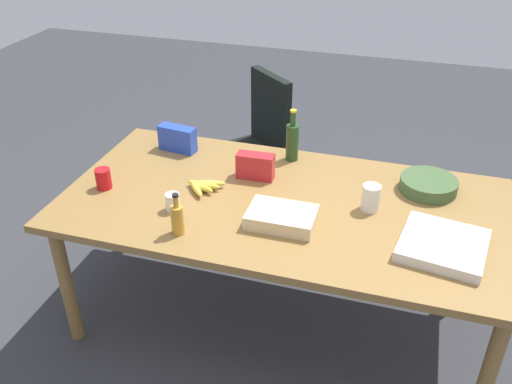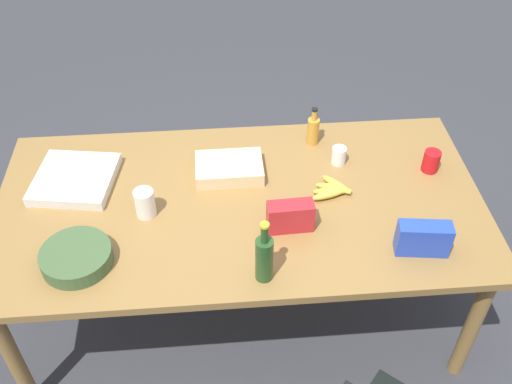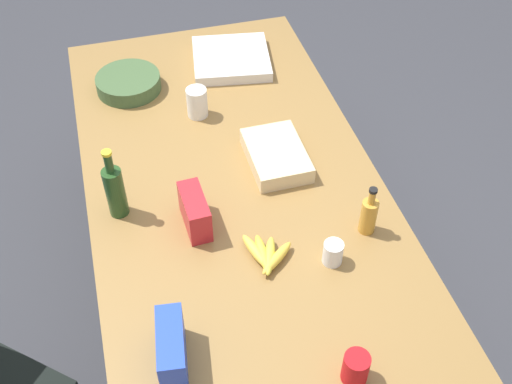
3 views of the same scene
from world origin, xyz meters
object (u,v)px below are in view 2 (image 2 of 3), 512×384
Objects in this scene: conference_table at (240,212)px; wine_bottle at (264,257)px; paper_cup at (339,156)px; chip_bag_blue at (423,238)px; banana_bunch at (332,189)px; mayo_jar at (145,203)px; chip_bag_red at (290,216)px; salad_bowl at (76,257)px; red_solo_cup at (431,161)px; sheet_cake at (229,168)px; dressing_bottle at (313,130)px; pizza_box at (75,179)px.

wine_bottle is (-0.07, 0.45, 0.19)m from conference_table.
chip_bag_blue is at bearing 111.58° from paper_cup.
banana_bunch is at bearing 72.57° from paper_cup.
banana_bunch is 0.60m from wine_bottle.
chip_bag_red is at bearing 167.65° from mayo_jar.
mayo_jar is at bearing -135.01° from salad_bowl.
paper_cup reaches higher than banana_bunch.
red_solo_cup is at bearing -110.81° from chip_bag_blue.
banana_bunch is at bearing -137.81° from chip_bag_red.
sheet_cake is at bearing -147.58° from mayo_jar.
dressing_bottle is at bearing -85.02° from banana_bunch.
dressing_bottle reaches higher than chip_bag_red.
chip_bag_blue is at bearing 153.72° from conference_table.
chip_bag_blue is at bearing 178.04° from salad_bowl.
pizza_box is at bearing -13.71° from conference_table.
wine_bottle is (-0.11, 0.65, 0.08)m from sheet_cake.
banana_bunch is at bearing -51.17° from chip_bag_blue.
wine_bottle is at bearing 57.91° from paper_cup.
banana_bunch is at bearing -177.75° from conference_table.
paper_cup is 0.81m from wine_bottle.
red_solo_cup is at bearing -145.33° from wine_bottle.
sheet_cake is at bearing -20.75° from banana_bunch.
banana_bunch is 1.87× the size of red_solo_cup.
chip_bag_red is 2.22× the size of paper_cup.
red_solo_cup is (-0.86, -0.60, -0.06)m from wine_bottle.
dressing_bottle is 0.84m from chip_bag_blue.
mayo_jar is 0.46m from sheet_cake.
mayo_jar is 0.37× the size of pizza_box.
mayo_jar reaches higher than salad_bowl.
salad_bowl is 1.31m from paper_cup.
conference_table is 7.65× the size of salad_bowl.
salad_bowl is 1.31m from dressing_bottle.
chip_bag_red is 0.68× the size of salad_bowl.
pizza_box is at bearing -1.39° from red_solo_cup.
chip_bag_blue is (-0.24, 0.60, 0.03)m from paper_cup.
mayo_jar is 0.61× the size of chip_bag_blue.
mayo_jar is at bearing 154.75° from pizza_box.
red_solo_cup is (-0.54, 0.26, -0.03)m from dressing_bottle.
wine_bottle reaches higher than paper_cup.
sheet_cake is (0.54, 0.04, -0.01)m from paper_cup.
dressing_bottle is at bearing -26.00° from red_solo_cup.
pizza_box is at bearing 10.66° from dressing_bottle.
salad_bowl is at bearing 108.06° from pizza_box.
conference_table is 0.22m from sheet_cake.
pizza_box reaches higher than banana_bunch.
conference_table is 0.77m from salad_bowl.
chip_bag_blue is 0.55m from red_solo_cup.
chip_bag_red is 0.62m from dressing_bottle.
dressing_bottle is at bearing -110.91° from wine_bottle.
wine_bottle reaches higher than pizza_box.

